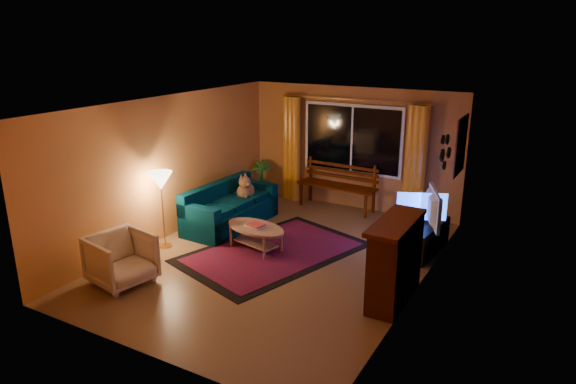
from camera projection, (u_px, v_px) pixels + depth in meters
The scene contains 22 objects.
floor at pixel (279, 259), 8.36m from camera, with size 4.50×6.00×0.02m, color brown.
ceiling at pixel (278, 104), 7.61m from camera, with size 4.50×6.00×0.02m, color white.
wall_back at pixel (353, 148), 10.49m from camera, with size 4.50×0.02×2.50m, color #C3783A.
wall_left at pixel (168, 167), 9.05m from camera, with size 0.02×6.00×2.50m, color #C3783A.
wall_right at pixel (423, 208), 6.93m from camera, with size 0.02×6.00×2.50m, color #C3783A.
window at pixel (352, 139), 10.38m from camera, with size 2.00×0.02×1.30m, color black.
curtain_rod at pixel (353, 100), 10.11m from camera, with size 0.03×0.03×3.20m, color #BF8C3F.
curtain_left at pixel (292, 149), 11.06m from camera, with size 0.36×0.36×2.24m, color orange.
curtain_right at pixel (416, 164), 9.79m from camera, with size 0.36×0.36×2.24m, color orange.
bench at pixel (336, 197), 10.64m from camera, with size 1.65×0.48×0.50m, color #3F1402.
potted_plant at pixel (261, 179), 11.35m from camera, with size 0.46×0.46×0.82m, color #235B1E.
sofa at pixel (231, 206), 9.66m from camera, with size 0.85×1.98×0.80m, color black.
dog at pixel (246, 189), 9.94m from camera, with size 0.29×0.40×0.43m, color brown, non-canonical shape.
armchair at pixel (121, 257), 7.42m from camera, with size 0.80×0.75×0.83m, color beige.
floor_lamp at pixel (163, 211), 8.63m from camera, with size 0.22×0.22×1.31m, color #BF8C3F.
rug at pixel (273, 252), 8.57m from camera, with size 1.90×3.01×0.02m, color maroon.
coffee_table at pixel (256, 238), 8.64m from camera, with size 1.15×1.15×0.42m, color #996E57.
tv_console at pixel (425, 238), 8.51m from camera, with size 0.40×1.21×0.50m, color black.
television at pixel (428, 207), 8.35m from camera, with size 1.01×0.13×0.58m, color black.
fireplace at pixel (395, 263), 6.91m from camera, with size 0.40×1.20×1.10m, color maroon.
mirror_cluster at pixel (445, 150), 7.87m from camera, with size 0.06×0.60×0.56m, color black, non-canonical shape.
painting at pixel (460, 145), 8.87m from camera, with size 0.04×0.76×0.96m, color #CB5D28.
Camera 1 is at (3.88, -6.61, 3.52)m, focal length 32.00 mm.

